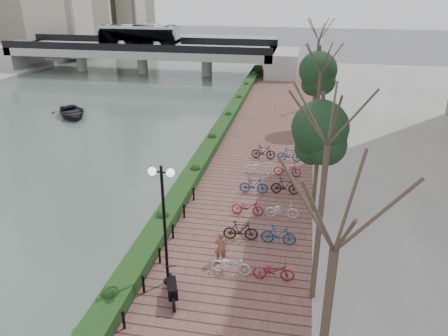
% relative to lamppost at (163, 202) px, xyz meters
% --- Properties ---
extents(ground, '(220.00, 220.00, 0.00)m').
position_rel_lamppost_xyz_m(ground, '(-2.15, -1.80, -4.23)').
color(ground, '#59595B').
rests_on(ground, ground).
extents(river_water, '(30.00, 130.00, 0.02)m').
position_rel_lamppost_xyz_m(river_water, '(-17.15, 23.20, -4.22)').
color(river_water, '#4F6257').
rests_on(river_water, ground).
extents(promenade, '(8.00, 75.00, 0.50)m').
position_rel_lamppost_xyz_m(promenade, '(1.85, 15.70, -3.98)').
color(promenade, brown).
rests_on(promenade, ground).
extents(hedge, '(1.10, 56.00, 0.60)m').
position_rel_lamppost_xyz_m(hedge, '(-1.55, 18.20, -3.43)').
color(hedge, '#163A15').
rests_on(hedge, promenade).
extents(chain_fence, '(0.10, 14.10, 0.70)m').
position_rel_lamppost_xyz_m(chain_fence, '(-0.75, 0.20, -3.38)').
color(chain_fence, black).
rests_on(chain_fence, promenade).
extents(lamppost, '(1.02, 0.32, 5.22)m').
position_rel_lamppost_xyz_m(lamppost, '(0.00, 0.00, 0.00)').
color(lamppost, black).
rests_on(lamppost, promenade).
extents(motorcycle, '(1.09, 1.74, 1.04)m').
position_rel_lamppost_xyz_m(motorcycle, '(0.48, -0.94, -3.21)').
color(motorcycle, black).
rests_on(motorcycle, promenade).
extents(pedestrian, '(0.64, 0.52, 1.51)m').
position_rel_lamppost_xyz_m(pedestrian, '(1.85, 1.80, -2.98)').
color(pedestrian, brown).
rests_on(pedestrian, promenade).
extents(bicycle_parking, '(2.40, 14.69, 1.00)m').
position_rel_lamppost_xyz_m(bicycle_parking, '(3.35, 7.46, -3.26)').
color(bicycle_parking, silver).
rests_on(bicycle_parking, promenade).
extents(street_trees, '(3.20, 37.12, 6.80)m').
position_rel_lamppost_xyz_m(street_trees, '(5.85, 10.88, -0.54)').
color(street_trees, '#33231E').
rests_on(street_trees, promenade).
extents(bridge, '(36.00, 10.77, 6.50)m').
position_rel_lamppost_xyz_m(bridge, '(-17.19, 43.20, -0.86)').
color(bridge, '#A0A09B').
rests_on(bridge, ground).
extents(boat, '(5.44, 5.61, 0.95)m').
position_rel_lamppost_xyz_m(boat, '(-16.38, 22.19, -3.74)').
color(boat, '#232228').
rests_on(boat, river_water).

